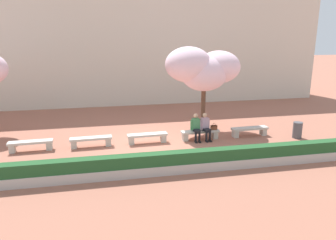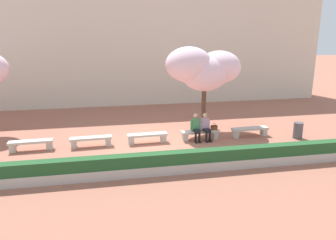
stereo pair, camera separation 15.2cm
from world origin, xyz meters
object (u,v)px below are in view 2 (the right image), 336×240
stone_bench_center (147,137)px  person_seated_right (206,126)px  stone_bench_east_end (250,130)px  trash_bin (298,130)px  stone_bench_west_end (31,144)px  person_seated_left (196,126)px  handbag (214,127)px  stone_bench_near_east (200,133)px  cherry_tree_main (204,69)px  stone_bench_near_west (91,140)px

stone_bench_center → person_seated_right: size_ratio=1.44×
person_seated_right → stone_bench_east_end: bearing=1.3°
trash_bin → stone_bench_center: bearing=174.5°
stone_bench_west_end → person_seated_left: 7.43m
person_seated_right → handbag: person_seated_right is taller
trash_bin → stone_bench_near_east: bearing=171.5°
person_seated_left → stone_bench_center: bearing=178.7°
cherry_tree_main → trash_bin: size_ratio=5.52×
stone_bench_east_end → person_seated_left: 2.80m
stone_bench_center → stone_bench_east_end: 5.10m
stone_bench_west_end → stone_bench_center: size_ratio=1.00×
stone_bench_west_end → stone_bench_center: bearing=0.0°
stone_bench_near_west → trash_bin: bearing=-4.1°
stone_bench_center → stone_bench_east_end: (5.10, 0.00, 0.00)m
stone_bench_near_east → stone_bench_west_end: bearing=180.0°
stone_bench_near_west → person_seated_right: size_ratio=1.44×
stone_bench_near_east → stone_bench_center: bearing=180.0°
stone_bench_near_west → person_seated_right: person_seated_right is taller
handbag → trash_bin: bearing=-9.5°
stone_bench_east_end → person_seated_left: size_ratio=1.44×
stone_bench_center → cherry_tree_main: bearing=28.0°
person_seated_left → handbag: size_ratio=3.81×
cherry_tree_main → person_seated_left: bearing=-116.1°
stone_bench_center → stone_bench_near_east: same height
person_seated_left → cherry_tree_main: size_ratio=0.30×
stone_bench_near_west → stone_bench_west_end: bearing=180.0°
handbag → trash_bin: size_ratio=0.43×
person_seated_left → trash_bin: bearing=-7.5°
stone_bench_center → stone_bench_near_east: size_ratio=1.00×
stone_bench_east_end → stone_bench_west_end: bearing=180.0°
stone_bench_near_west → stone_bench_center: (2.55, 0.00, 0.00)m
stone_bench_east_end → person_seated_right: bearing=-178.7°
person_seated_right → person_seated_left: bearing=-179.9°
stone_bench_west_end → person_seated_right: bearing=-0.4°
stone_bench_east_end → cherry_tree_main: (-1.93, 1.68, 2.89)m
stone_bench_west_end → person_seated_left: bearing=-0.4°
stone_bench_east_end → handbag: bearing=-179.2°
stone_bench_near_east → trash_bin: size_ratio=2.39×
stone_bench_near_west → cherry_tree_main: cherry_tree_main is taller
stone_bench_center → stone_bench_near_east: (2.55, 0.00, 0.00)m
stone_bench_east_end → trash_bin: trash_bin is taller
stone_bench_near_west → person_seated_left: size_ratio=1.44×
stone_bench_near_east → stone_bench_east_end: size_ratio=1.00×
stone_bench_center → trash_bin: 7.30m
cherry_tree_main → stone_bench_near_east: bearing=-110.3°
stone_bench_near_east → trash_bin: trash_bin is taller
stone_bench_west_end → person_seated_left: (7.42, -0.05, 0.39)m
stone_bench_near_west → handbag: (5.77, -0.03, 0.27)m
stone_bench_near_west → stone_bench_center: size_ratio=1.00×
stone_bench_west_end → person_seated_left: person_seated_left is taller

